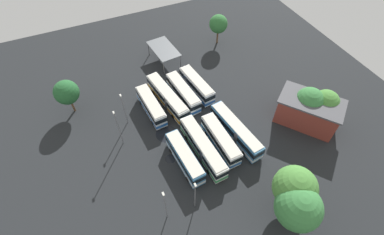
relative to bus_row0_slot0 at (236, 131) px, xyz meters
name	(u,v)px	position (x,y,z in m)	size (l,w,h in m)	color
ground_plane	(192,123)	(6.48, 6.22, -1.91)	(91.24, 91.24, 0.00)	black
bus_row0_slot0	(236,131)	(0.00, 0.00, 0.00)	(13.65, 4.19, 3.63)	teal
bus_row0_slot1	(221,140)	(-0.62, 3.62, 0.00)	(10.97, 2.88, 3.63)	silver
bus_row0_slot2	(203,148)	(-0.86, 7.33, 0.00)	(13.58, 3.36, 3.63)	silver
bus_row0_slot3	(185,158)	(-1.49, 11.19, 0.00)	(10.76, 3.30, 3.63)	teal
bus_row1_slot0	(197,85)	(14.40, 1.51, 0.00)	(10.85, 3.85, 3.63)	silver
bus_row1_slot1	(183,93)	(13.49, 5.11, 0.00)	(11.17, 3.61, 3.63)	silver
bus_row1_slot2	(167,97)	(13.54, 8.67, 0.00)	(13.67, 4.59, 3.63)	silver
bus_row1_slot3	(151,106)	(12.62, 12.57, 0.00)	(10.36, 3.27, 3.63)	silver
depot_building	(308,111)	(-2.28, -14.71, 1.09)	(13.40, 12.46, 5.98)	maroon
maintenance_shelter	(164,49)	(27.23, 4.26, 1.68)	(9.45, 5.91, 3.81)	slate
lamp_post_near_entrance	(165,205)	(-9.22, 17.60, 2.63)	(0.56, 0.28, 8.26)	slate
lamp_post_mid_lot	(118,127)	(7.52, 20.15, 2.97)	(0.56, 0.28, 8.93)	slate
lamp_post_by_building	(195,195)	(-9.48, 12.89, 2.27)	(0.56, 0.28, 7.55)	slate
lamp_post_far_corner	(124,108)	(12.12, 17.95, 2.40)	(0.56, 0.28, 7.80)	slate
tree_west_edge	(309,102)	(-1.42, -14.98, 2.88)	(5.70, 5.70, 7.65)	brown
tree_northeast	(218,24)	(28.76, -11.06, 3.57)	(4.60, 4.60, 7.81)	brown
tree_south_edge	(66,92)	(19.72, 27.18, 3.45)	(4.91, 4.91, 7.83)	brown
tree_north_edge	(295,188)	(-15.21, -0.69, 4.02)	(6.63, 6.63, 9.26)	brown
tree_east_edge	(325,103)	(-2.85, -17.78, 2.66)	(5.31, 5.31, 7.24)	brown
tree_northwest	(298,208)	(-17.85, 0.59, 3.63)	(6.81, 6.81, 8.96)	brown
puddle_near_shelter	(167,134)	(6.13, 11.85, -1.91)	(4.23, 4.23, 0.01)	black
puddle_between_rows	(170,159)	(0.47, 13.24, -1.91)	(1.96, 1.96, 0.01)	black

